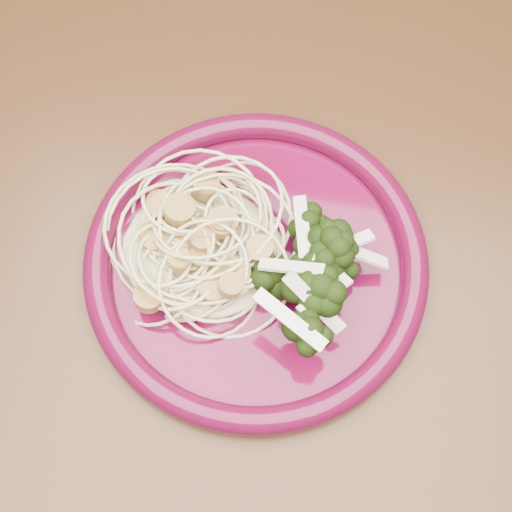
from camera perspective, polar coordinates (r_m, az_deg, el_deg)
The scene contains 6 objects.
dining_table at distance 0.63m, azimuth -8.51°, elevation -9.30°, with size 1.20×0.80×0.75m.
dinner_plate at distance 0.54m, azimuth -0.00°, elevation -0.43°, with size 0.26×0.26×0.02m.
spaghetti_pile at distance 0.53m, azimuth -4.33°, elevation 0.74°, with size 0.13×0.11×0.03m, color beige.
scallop_cluster at distance 0.50m, azimuth -4.59°, elevation 2.30°, with size 0.12×0.12×0.04m, color #A7813A, non-canonical shape.
broccoli_pile at distance 0.52m, azimuth 5.42°, elevation -0.63°, with size 0.07×0.12×0.04m, color black.
onion_garnish at distance 0.50m, azimuth 5.69°, elevation 0.58°, with size 0.05×0.08×0.05m, color beige, non-canonical shape.
Camera 1 is at (0.12, -0.13, 1.26)m, focal length 50.00 mm.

